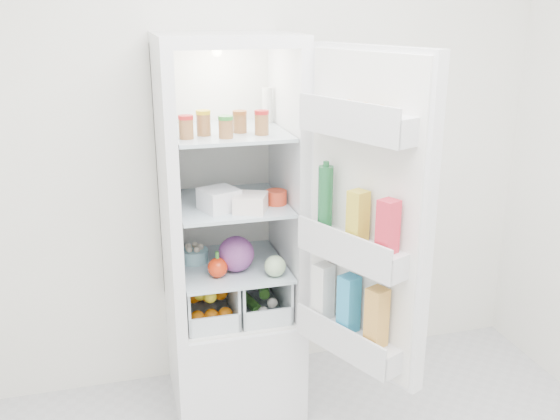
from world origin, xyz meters
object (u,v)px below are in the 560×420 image
object	(u,v)px
refrigerator	(230,275)
mushroom_bowl	(194,256)
fridge_door	(363,225)
red_cabbage	(236,254)

from	to	relation	value
refrigerator	mushroom_bowl	world-z (taller)	refrigerator
fridge_door	red_cabbage	bearing A→B (deg)	17.43
mushroom_bowl	fridge_door	size ratio (longest dim) A/B	0.10
mushroom_bowl	fridge_door	xyz separation A→B (m)	(0.59, -0.63, 0.31)
fridge_door	mushroom_bowl	bearing A→B (deg)	19.11
refrigerator	fridge_door	xyz separation A→B (m)	(0.42, -0.61, 0.43)
refrigerator	mushroom_bowl	bearing A→B (deg)	174.89
red_cabbage	fridge_door	xyz separation A→B (m)	(0.42, -0.47, 0.26)
mushroom_bowl	fridge_door	distance (m)	0.92
mushroom_bowl	fridge_door	bearing A→B (deg)	-46.77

